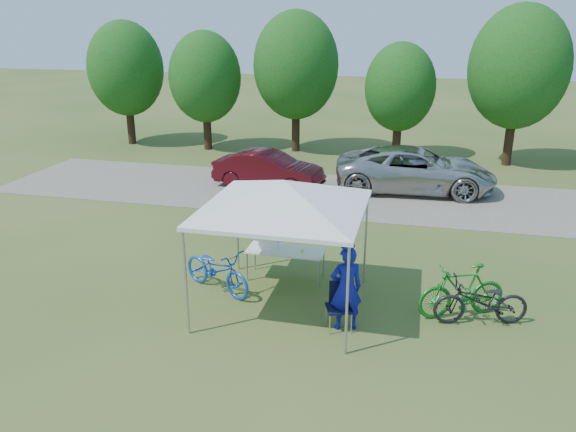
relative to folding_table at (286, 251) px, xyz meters
name	(u,v)px	position (x,y,z in m)	size (l,w,h in m)	color
ground	(284,305)	(0.28, -1.26, -0.68)	(100.00, 100.00, 0.00)	#2D5119
gravel_strip	(340,195)	(0.28, 6.74, -0.67)	(24.00, 5.00, 0.02)	gray
canopy	(284,184)	(0.28, -1.26, 1.97)	(4.53, 4.53, 3.00)	#A5A5AA
treeline	(357,73)	(-0.02, 12.79, 2.86)	(24.89, 4.28, 6.30)	#382314
folding_table	(286,251)	(0.00, 0.00, 0.00)	(1.75, 0.73, 0.72)	white
folding_chair	(340,301)	(1.52, -1.81, -0.14)	(0.60, 0.63, 0.92)	black
cooler	(269,242)	(-0.39, 0.00, 0.20)	(0.44, 0.30, 0.32)	white
ice_cream_cup	(302,251)	(0.40, -0.05, 0.07)	(0.08, 0.08, 0.06)	yellow
cyclist	(346,288)	(1.64, -1.86, 0.17)	(0.62, 0.41, 1.70)	#121493
bike_blue	(217,270)	(-1.32, -0.94, -0.17)	(0.67, 1.92, 1.01)	blue
bike_green	(462,291)	(3.83, -0.85, -0.12)	(0.52, 1.85, 1.11)	#1A7923
bike_dark	(481,302)	(4.19, -1.09, -0.19)	(0.64, 1.84, 0.97)	black
minivan	(415,170)	(2.69, 7.84, 0.09)	(2.49, 5.41, 1.50)	#B1B0AC
sedan	(269,169)	(-2.35, 7.08, -0.02)	(1.35, 3.87, 1.28)	#490C14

